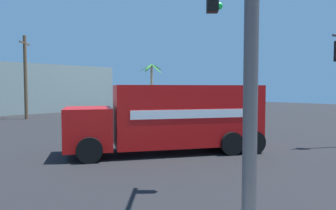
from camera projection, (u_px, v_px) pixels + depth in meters
ground_plane at (180, 148)px, 14.82m from camera, size 100.00×100.00×0.00m
sidewalk_corner_far at (173, 116)px, 31.57m from camera, size 10.55×10.55×0.14m
delivery_truck at (173, 117)px, 13.73m from camera, size 8.54×6.60×2.99m
traffic_light_secondary at (232, 12)px, 5.58m from camera, size 3.41×3.29×6.21m
pickup_tan at (226, 114)px, 25.83m from camera, size 2.56×5.33×1.38m
vending_machine_red at (166, 105)px, 33.52m from camera, size 1.14×1.08×1.85m
palm_tree_far at (151, 80)px, 35.44m from camera, size 3.06×2.85×5.53m
utility_pole at (25, 76)px, 28.43m from camera, size 1.53×1.74×7.69m
building_backdrop at (19, 89)px, 35.77m from camera, size 21.87×6.00×5.64m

